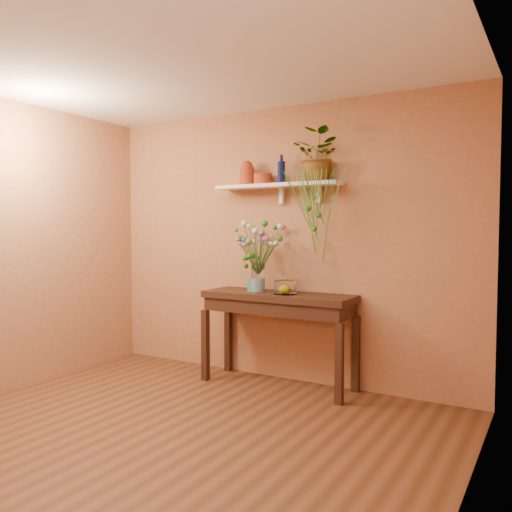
# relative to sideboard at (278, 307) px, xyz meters

# --- Properties ---
(room) EXTENTS (4.04, 4.04, 2.70)m
(room) POSITION_rel_sideboard_xyz_m (-0.13, -1.74, 0.59)
(room) COLOR brown
(room) RESTS_ON ground
(sideboard) EXTENTS (1.47, 0.47, 0.89)m
(sideboard) POSITION_rel_sideboard_xyz_m (0.00, 0.00, 0.00)
(sideboard) COLOR #321B13
(sideboard) RESTS_ON ground
(wall_shelf) EXTENTS (1.30, 0.24, 0.19)m
(wall_shelf) POSITION_rel_sideboard_xyz_m (-0.07, 0.13, 1.15)
(wall_shelf) COLOR white
(wall_shelf) RESTS_ON room
(terracotta_jug) EXTENTS (0.19, 0.19, 0.24)m
(terracotta_jug) POSITION_rel_sideboard_xyz_m (-0.42, 0.12, 1.29)
(terracotta_jug) COLOR #AD3B1D
(terracotta_jug) RESTS_ON wall_shelf
(terracotta_pot) EXTENTS (0.23, 0.23, 0.11)m
(terracotta_pot) POSITION_rel_sideboard_xyz_m (-0.25, 0.14, 1.23)
(terracotta_pot) COLOR #AD3B1D
(terracotta_pot) RESTS_ON wall_shelf
(blue_bottle) EXTENTS (0.09, 0.09, 0.28)m
(blue_bottle) POSITION_rel_sideboard_xyz_m (-0.04, 0.14, 1.29)
(blue_bottle) COLOR #0C113C
(blue_bottle) RESTS_ON wall_shelf
(spider_plant) EXTENTS (0.48, 0.43, 0.48)m
(spider_plant) POSITION_rel_sideboard_xyz_m (0.35, 0.14, 1.42)
(spider_plant) COLOR #1F6F15
(spider_plant) RESTS_ON wall_shelf
(plant_fronds) EXTENTS (0.61, 0.42, 0.83)m
(plant_fronds) POSITION_rel_sideboard_xyz_m (0.37, -0.02, 0.93)
(plant_fronds) COLOR #1F6F15
(plant_fronds) RESTS_ON wall_shelf
(glass_vase) EXTENTS (0.13, 0.13, 0.28)m
(glass_vase) POSITION_rel_sideboard_xyz_m (-0.21, -0.01, 0.25)
(glass_vase) COLOR white
(glass_vase) RESTS_ON sideboard
(bouquet) EXTENTS (0.57, 0.60, 0.52)m
(bouquet) POSITION_rel_sideboard_xyz_m (-0.20, -0.02, 0.63)
(bouquet) COLOR #386B28
(bouquet) RESTS_ON glass_vase
(glass_bowl) EXTENTS (0.21, 0.21, 0.13)m
(glass_bowl) POSITION_rel_sideboard_xyz_m (0.10, -0.04, 0.19)
(glass_bowl) COLOR white
(glass_bowl) RESTS_ON sideboard
(lemon) EXTENTS (0.09, 0.09, 0.09)m
(lemon) POSITION_rel_sideboard_xyz_m (0.10, -0.06, 0.18)
(lemon) COLOR yellow
(lemon) RESTS_ON glass_bowl
(carton) EXTENTS (0.07, 0.06, 0.12)m
(carton) POSITION_rel_sideboard_xyz_m (-0.28, -0.02, 0.19)
(carton) COLOR teal
(carton) RESTS_ON sideboard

